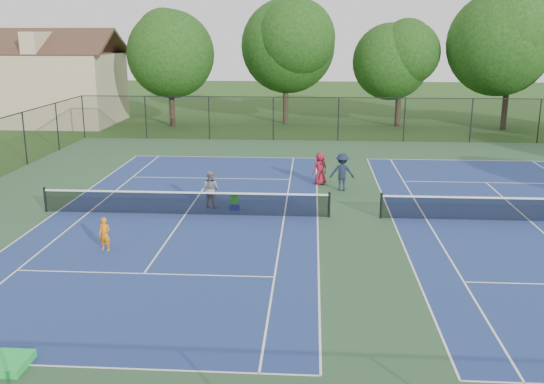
# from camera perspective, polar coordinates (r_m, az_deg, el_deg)

# --- Properties ---
(ground) EXTENTS (140.00, 140.00, 0.00)m
(ground) POSITION_cam_1_polar(r_m,az_deg,el_deg) (24.99, 7.78, -2.42)
(ground) COLOR #234716
(ground) RESTS_ON ground
(court_pad) EXTENTS (36.00, 36.00, 0.01)m
(court_pad) POSITION_cam_1_polar(r_m,az_deg,el_deg) (24.98, 7.78, -2.42)
(court_pad) COLOR #305633
(court_pad) RESTS_ON ground
(tennis_court_left) EXTENTS (12.00, 23.83, 1.07)m
(tennis_court_left) POSITION_cam_1_polar(r_m,az_deg,el_deg) (25.43, -8.15, -1.90)
(tennis_court_left) COLOR navy
(tennis_court_left) RESTS_ON ground
(tennis_court_right) EXTENTS (12.00, 23.83, 1.07)m
(tennis_court_right) POSITION_cam_1_polar(r_m,az_deg,el_deg) (26.40, 23.14, -2.35)
(tennis_court_right) COLOR navy
(tennis_court_right) RESTS_ON ground
(perimeter_fence) EXTENTS (36.08, 36.08, 3.02)m
(perimeter_fence) POSITION_cam_1_polar(r_m,az_deg,el_deg) (24.56, 7.91, 1.15)
(perimeter_fence) COLOR black
(perimeter_fence) RESTS_ON ground
(tree_back_a) EXTENTS (6.80, 6.80, 9.15)m
(tree_back_a) POSITION_cam_1_polar(r_m,az_deg,el_deg) (49.12, -9.62, 13.12)
(tree_back_a) COLOR #2D2116
(tree_back_a) RESTS_ON ground
(tree_back_b) EXTENTS (7.60, 7.60, 10.03)m
(tree_back_b) POSITION_cam_1_polar(r_m,az_deg,el_deg) (49.86, 1.32, 13.99)
(tree_back_b) COLOR #2D2116
(tree_back_b) RESTS_ON ground
(tree_back_c) EXTENTS (6.00, 6.00, 8.40)m
(tree_back_c) POSITION_cam_1_polar(r_m,az_deg,el_deg) (49.31, 12.02, 12.37)
(tree_back_c) COLOR #2D2116
(tree_back_c) RESTS_ON ground
(tree_back_d) EXTENTS (7.80, 7.80, 10.37)m
(tree_back_d) POSITION_cam_1_polar(r_m,az_deg,el_deg) (50.05, 21.62, 13.25)
(tree_back_d) COLOR #2D2116
(tree_back_d) RESTS_ON ground
(clapboard_house) EXTENTS (10.80, 8.10, 7.65)m
(clapboard_house) POSITION_cam_1_polar(r_m,az_deg,el_deg) (53.38, -19.88, 9.42)
(clapboard_house) COLOR tan
(clapboard_house) RESTS_ON ground
(child_player) EXTENTS (0.48, 0.37, 1.19)m
(child_player) POSITION_cam_1_polar(r_m,az_deg,el_deg) (21.74, -15.47, -3.85)
(child_player) COLOR orange
(child_player) RESTS_ON ground
(instructor) EXTENTS (0.96, 0.86, 1.62)m
(instructor) POSITION_cam_1_polar(r_m,az_deg,el_deg) (26.18, -5.80, 0.28)
(instructor) COLOR gray
(instructor) RESTS_ON ground
(bystander_b) EXTENTS (1.22, 0.76, 1.80)m
(bystander_b) POSITION_cam_1_polar(r_m,az_deg,el_deg) (28.97, 6.62, 1.87)
(bystander_b) COLOR #162032
(bystander_b) RESTS_ON ground
(bystander_c) EXTENTS (0.95, 0.87, 1.63)m
(bystander_c) POSITION_cam_1_polar(r_m,az_deg,el_deg) (30.04, 4.55, 2.23)
(bystander_c) COLOR maroon
(bystander_c) RESTS_ON ground
(ball_crate) EXTENTS (0.44, 0.40, 0.27)m
(ball_crate) POSITION_cam_1_polar(r_m,az_deg,el_deg) (25.89, -3.54, -1.37)
(ball_crate) COLOR navy
(ball_crate) RESTS_ON ground
(ball_hopper) EXTENTS (0.36, 0.31, 0.43)m
(ball_hopper) POSITION_cam_1_polar(r_m,az_deg,el_deg) (25.80, -3.55, -0.62)
(ball_hopper) COLOR green
(ball_hopper) RESTS_ON ball_crate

